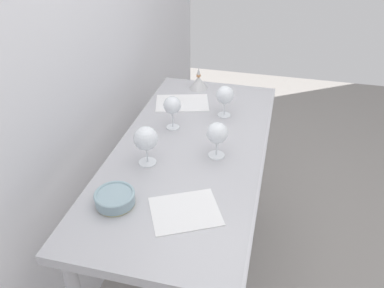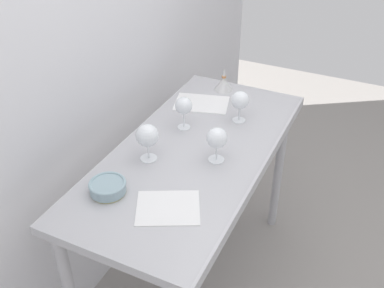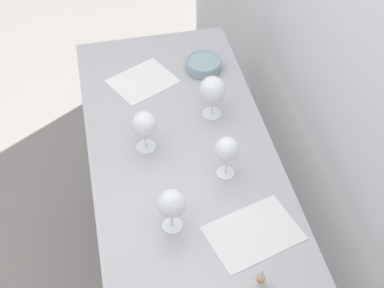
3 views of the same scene
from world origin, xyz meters
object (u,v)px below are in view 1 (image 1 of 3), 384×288
(wine_glass_far_left, at_px, (146,139))
(tasting_sheet_lower, at_px, (182,103))
(wine_glass_near_right, at_px, (225,95))
(wine_glass_far_right, at_px, (172,106))
(wine_glass_near_center, at_px, (217,134))
(tasting_sheet_upper, at_px, (185,211))
(tasting_bowl, at_px, (115,198))
(decanter_funnel, at_px, (198,82))

(wine_glass_far_left, distance_m, tasting_sheet_lower, 0.56)
(wine_glass_near_right, relative_size, wine_glass_far_right, 0.98)
(wine_glass_far_left, xyz_separation_m, wine_glass_near_center, (0.12, -0.27, -0.01))
(wine_glass_near_right, distance_m, tasting_sheet_upper, 0.73)
(wine_glass_far_left, bearing_deg, wine_glass_near_center, -66.17)
(wine_glass_near_right, relative_size, wine_glass_near_center, 1.00)
(wine_glass_near_center, bearing_deg, wine_glass_far_left, 113.83)
(tasting_bowl, bearing_deg, tasting_sheet_upper, -85.07)
(tasting_sheet_upper, xyz_separation_m, tasting_sheet_lower, (0.80, 0.22, 0.00))
(tasting_sheet_upper, bearing_deg, wine_glass_near_center, -33.39)
(wine_glass_near_right, height_order, tasting_sheet_lower, wine_glass_near_right)
(wine_glass_near_right, xyz_separation_m, tasting_sheet_upper, (-0.72, 0.01, -0.11))
(wine_glass_near_right, bearing_deg, wine_glass_near_center, -175.33)
(wine_glass_far_right, bearing_deg, wine_glass_far_left, 175.40)
(tasting_sheet_upper, relative_size, tasting_sheet_lower, 0.86)
(wine_glass_far_right, height_order, decanter_funnel, wine_glass_far_right)
(wine_glass_near_center, xyz_separation_m, wine_glass_far_right, (0.18, 0.25, 0.01))
(tasting_sheet_lower, bearing_deg, tasting_bowl, 162.13)
(wine_glass_far_right, xyz_separation_m, tasting_bowl, (-0.56, 0.05, -0.09))
(wine_glass_near_center, distance_m, tasting_bowl, 0.49)
(wine_glass_near_center, bearing_deg, tasting_bowl, 142.29)
(tasting_sheet_lower, bearing_deg, decanter_funnel, -28.08)
(wine_glass_near_right, relative_size, tasting_sheet_upper, 0.67)
(tasting_sheet_lower, bearing_deg, tasting_sheet_upper, -179.99)
(decanter_funnel, bearing_deg, wine_glass_far_left, 176.59)
(wine_glass_near_right, relative_size, tasting_bowl, 1.08)
(wine_glass_near_center, relative_size, decanter_funnel, 1.25)
(tasting_bowl, bearing_deg, wine_glass_near_right, -20.00)
(tasting_sheet_lower, relative_size, tasting_bowl, 1.88)
(wine_glass_far_right, height_order, tasting_bowl, wine_glass_far_right)
(tasting_sheet_lower, bearing_deg, wine_glass_far_right, 169.28)
(wine_glass_near_right, height_order, tasting_bowl, wine_glass_near_right)
(wine_glass_far_left, distance_m, tasting_sheet_upper, 0.35)
(wine_glass_near_center, xyz_separation_m, tasting_sheet_lower, (0.43, 0.27, -0.11))
(tasting_sheet_lower, distance_m, decanter_funnel, 0.21)
(tasting_bowl, relative_size, decanter_funnel, 1.16)
(wine_glass_far_right, relative_size, tasting_sheet_lower, 0.58)
(wine_glass_near_center, distance_m, decanter_funnel, 0.67)
(wine_glass_near_center, height_order, tasting_bowl, wine_glass_near_center)
(tasting_sheet_upper, bearing_deg, wine_glass_far_left, 16.11)
(wine_glass_far_right, xyz_separation_m, tasting_sheet_upper, (-0.54, -0.20, -0.11))
(wine_glass_far_left, relative_size, decanter_funnel, 1.34)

